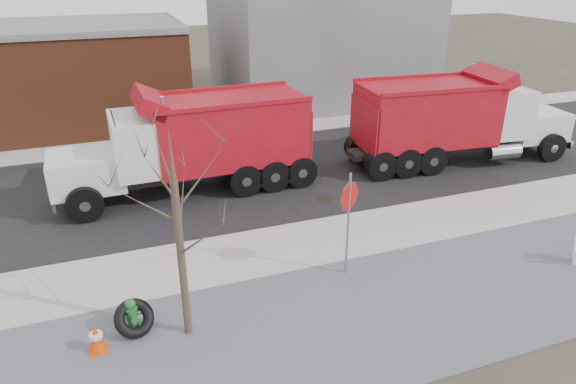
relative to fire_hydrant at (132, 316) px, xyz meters
name	(u,v)px	position (x,y,z in m)	size (l,w,h in m)	color
ground	(278,255)	(4.44, 2.06, -0.42)	(120.00, 120.00, 0.00)	#383328
gravel_verge	(325,325)	(4.44, -1.44, -0.40)	(60.00, 5.00, 0.03)	gray
sidewalk	(276,251)	(4.44, 2.31, -0.39)	(60.00, 2.50, 0.06)	#9E9B93
curb	(263,231)	(4.44, 3.61, -0.36)	(60.00, 0.15, 0.11)	#9E9B93
road	(228,179)	(4.44, 8.36, -0.41)	(60.00, 9.40, 0.02)	black
far_sidewalk	(200,137)	(4.44, 14.06, -0.39)	(60.00, 2.00, 0.06)	#9E9B93
building_grey	(319,33)	(13.44, 20.06, 3.58)	(12.00, 10.00, 8.00)	gray
bare_tree	(177,211)	(1.24, -0.54, 2.88)	(3.20, 3.20, 5.20)	#382D23
fire_hydrant	(132,316)	(0.00, 0.00, 0.00)	(0.52, 0.51, 0.91)	#2C7336
truck_tire	(134,318)	(0.05, -0.10, 0.01)	(1.18, 1.09, 0.91)	black
stop_sign	(349,208)	(5.93, 0.48, 1.68)	(0.74, 0.45, 3.11)	gray
traffic_cone_far	(96,338)	(-0.82, -0.49, -0.04)	(0.39, 0.39, 0.76)	#DD4306
dump_truck_red_a	(454,117)	(14.22, 7.00, 1.63)	(10.19, 3.50, 4.03)	black
dump_truck_red_b	(196,140)	(3.14, 7.74, 1.63)	(9.73, 2.98, 4.04)	black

